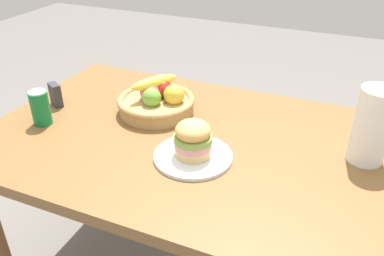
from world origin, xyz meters
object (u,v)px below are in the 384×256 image
object	(u,v)px
paper_towel_roll	(372,126)
napkin_holder	(56,95)
sandwich	(193,139)
soda_can	(40,108)
plate	(193,156)
fruit_basket	(157,101)

from	to	relation	value
paper_towel_roll	napkin_holder	size ratio (longest dim) A/B	2.67
sandwich	soda_can	size ratio (longest dim) A/B	0.96
sandwich	plate	bearing A→B (deg)	63.43
plate	napkin_holder	world-z (taller)	napkin_holder
plate	sandwich	distance (m)	0.07
napkin_holder	soda_can	bearing A→B (deg)	-41.01
soda_can	fruit_basket	xyz separation A→B (m)	(0.34, 0.24, -0.02)
soda_can	napkin_holder	distance (m)	0.14
sandwich	paper_towel_roll	world-z (taller)	paper_towel_roll
soda_can	paper_towel_roll	xyz separation A→B (m)	(1.08, 0.21, 0.06)
plate	sandwich	bearing A→B (deg)	-116.57
napkin_holder	fruit_basket	bearing A→B (deg)	44.67
soda_can	napkin_holder	world-z (taller)	soda_can
soda_can	sandwich	bearing A→B (deg)	0.93
plate	napkin_holder	bearing A→B (deg)	168.80
fruit_basket	napkin_holder	size ratio (longest dim) A/B	3.22
sandwich	soda_can	xyz separation A→B (m)	(-0.58, -0.01, -0.01)
sandwich	fruit_basket	bearing A→B (deg)	136.62
napkin_holder	plate	bearing A→B (deg)	18.07
sandwich	paper_towel_roll	distance (m)	0.53
plate	napkin_holder	size ratio (longest dim) A/B	2.75
plate	fruit_basket	distance (m)	0.34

